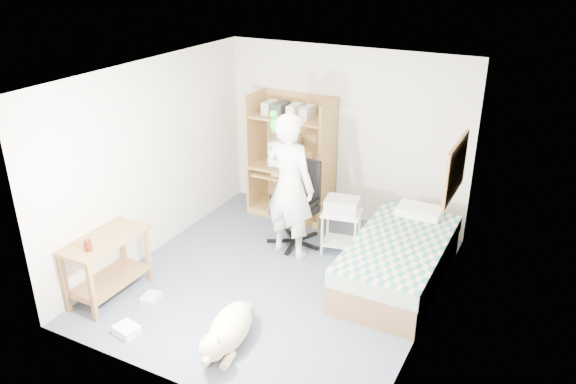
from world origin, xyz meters
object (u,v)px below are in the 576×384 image
at_px(bed, 399,261).
at_px(side_desk, 107,258).
at_px(computer_hutch, 292,162).
at_px(person, 290,186).
at_px(office_chair, 297,215).
at_px(dog, 228,330).
at_px(printer_cart, 341,225).

relative_size(bed, side_desk, 2.02).
bearing_deg(computer_hutch, person, -64.58).
relative_size(office_chair, dog, 1.00).
bearing_deg(printer_cart, office_chair, 172.22).
distance_m(computer_hutch, office_chair, 1.02).
bearing_deg(side_desk, person, 52.98).
bearing_deg(dog, person, 88.43).
bearing_deg(office_chair, printer_cart, 11.02).
height_order(dog, printer_cart, printer_cart).
height_order(office_chair, printer_cart, office_chair).
height_order(computer_hutch, side_desk, computer_hutch).
relative_size(bed, office_chair, 1.75).
height_order(office_chair, dog, office_chair).
relative_size(person, printer_cart, 3.26).
bearing_deg(person, computer_hutch, -56.38).
xyz_separation_m(office_chair, dog, (0.36, -2.27, -0.22)).
relative_size(side_desk, printer_cart, 1.70).
distance_m(office_chair, printer_cart, 0.62).
height_order(computer_hutch, dog, computer_hutch).
height_order(side_desk, office_chair, office_chair).
relative_size(bed, dog, 1.75).
bearing_deg(printer_cart, computer_hutch, 134.70).
distance_m(bed, person, 1.62).
xyz_separation_m(office_chair, person, (0.04, -0.31, 0.55)).
distance_m(dog, printer_cart, 2.32).
xyz_separation_m(computer_hutch, bed, (2.00, -1.12, -0.53)).
bearing_deg(side_desk, dog, -4.35).
height_order(office_chair, person, person).
height_order(computer_hutch, office_chair, computer_hutch).
distance_m(office_chair, person, 0.63).
bearing_deg(person, printer_cart, -141.26).
bearing_deg(person, bed, -172.23).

